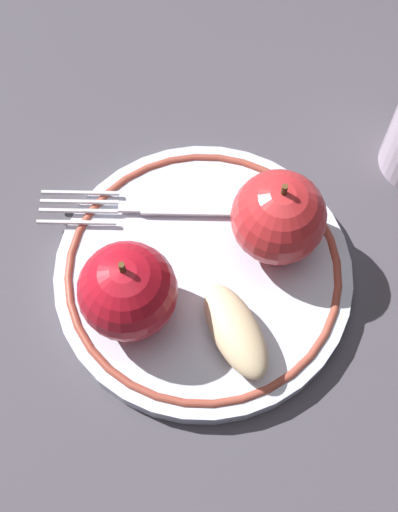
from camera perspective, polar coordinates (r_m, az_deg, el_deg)
ground_plane at (r=0.55m, az=0.51°, el=-1.37°), size 2.00×2.00×0.00m
plate at (r=0.53m, az=0.00°, el=-1.33°), size 0.22×0.22×0.02m
apple_red_whole at (r=0.48m, az=-5.73°, el=-2.82°), size 0.07×0.07×0.08m
apple_second_whole at (r=0.51m, az=6.38°, el=3.08°), size 0.07×0.07×0.08m
apple_slice_front at (r=0.50m, az=2.95°, el=-6.02°), size 0.08×0.08×0.02m
fork at (r=0.55m, az=-3.25°, el=3.89°), size 0.07×0.17×0.00m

